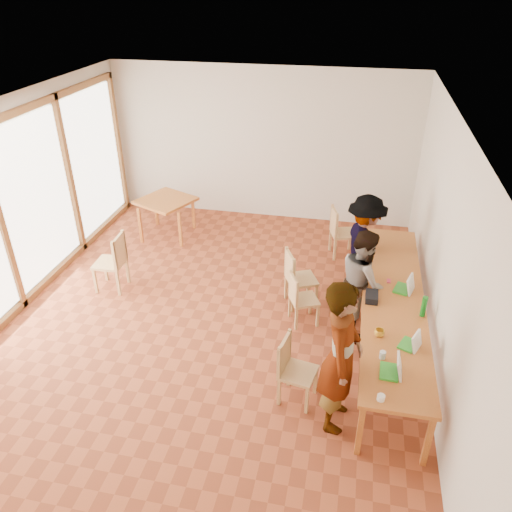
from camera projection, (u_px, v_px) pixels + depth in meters
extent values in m
plane|color=#9D4726|center=(208.00, 330.00, 7.15)|extent=(8.00, 8.00, 0.00)
cube|color=beige|center=(262.00, 145.00, 9.79)|extent=(6.00, 0.10, 3.00)
cube|color=beige|center=(446.00, 262.00, 5.87)|extent=(0.10, 8.00, 3.00)
cube|color=white|center=(195.00, 120.00, 5.64)|extent=(6.00, 8.00, 0.04)
cube|color=orange|center=(393.00, 299.00, 6.57)|extent=(0.80, 4.00, 0.05)
cube|color=orange|center=(360.00, 430.00, 5.17)|extent=(0.06, 0.06, 0.70)
cube|color=orange|center=(366.00, 251.00, 8.46)|extent=(0.06, 0.06, 0.70)
cube|color=orange|center=(428.00, 441.00, 5.05)|extent=(0.06, 0.06, 0.70)
cube|color=orange|center=(407.00, 255.00, 8.34)|extent=(0.06, 0.06, 0.70)
cube|color=orange|center=(166.00, 201.00, 9.36)|extent=(0.90, 0.90, 0.05)
cube|color=orange|center=(140.00, 226.00, 9.29)|extent=(0.05, 0.05, 0.70)
cube|color=orange|center=(156.00, 209.00, 9.95)|extent=(0.05, 0.05, 0.70)
cube|color=orange|center=(180.00, 230.00, 9.15)|extent=(0.05, 0.05, 0.70)
cube|color=orange|center=(193.00, 212.00, 9.81)|extent=(0.05, 0.05, 0.70)
cube|color=tan|center=(298.00, 373.00, 5.82)|extent=(0.47, 0.47, 0.04)
cube|color=tan|center=(284.00, 354.00, 5.76)|extent=(0.11, 0.40, 0.42)
cube|color=tan|center=(304.00, 300.00, 7.15)|extent=(0.50, 0.50, 0.04)
cube|color=tan|center=(293.00, 289.00, 7.01)|extent=(0.19, 0.35, 0.39)
cube|color=tan|center=(301.00, 279.00, 7.52)|extent=(0.57, 0.57, 0.04)
cube|color=tan|center=(290.00, 267.00, 7.36)|extent=(0.22, 0.40, 0.45)
cube|color=tan|center=(344.00, 233.00, 8.84)|extent=(0.53, 0.53, 0.04)
cube|color=tan|center=(334.00, 221.00, 8.70)|extent=(0.16, 0.42, 0.44)
cube|color=tan|center=(110.00, 263.00, 7.90)|extent=(0.46, 0.46, 0.04)
cube|color=tan|center=(119.00, 250.00, 7.74)|extent=(0.06, 0.45, 0.47)
imported|color=gray|center=(341.00, 357.00, 5.29)|extent=(0.48, 0.70, 1.85)
imported|color=gray|center=(362.00, 281.00, 6.87)|extent=(0.74, 0.86, 1.54)
imported|color=gray|center=(364.00, 245.00, 7.66)|extent=(0.88, 1.18, 1.63)
cube|color=green|center=(389.00, 372.00, 5.33)|extent=(0.21, 0.28, 0.03)
cube|color=white|center=(400.00, 366.00, 5.26)|extent=(0.09, 0.25, 0.23)
cube|color=green|center=(408.00, 345.00, 5.71)|extent=(0.26, 0.30, 0.03)
cube|color=white|center=(417.00, 341.00, 5.63)|extent=(0.16, 0.24, 0.20)
cube|color=green|center=(402.00, 289.00, 6.71)|extent=(0.27, 0.32, 0.03)
cube|color=white|center=(411.00, 284.00, 6.62)|extent=(0.15, 0.27, 0.23)
imported|color=gold|center=(379.00, 333.00, 5.85)|extent=(0.15, 0.15, 0.09)
cylinder|color=#116518|center=(424.00, 306.00, 6.14)|extent=(0.07, 0.07, 0.28)
cylinder|color=silver|center=(383.00, 355.00, 5.51)|extent=(0.07, 0.07, 0.09)
cylinder|color=white|center=(381.00, 398.00, 4.98)|extent=(0.08, 0.08, 0.06)
cube|color=#C42D4A|center=(389.00, 281.00, 6.89)|extent=(0.05, 0.10, 0.01)
cube|color=black|center=(372.00, 297.00, 6.49)|extent=(0.16, 0.26, 0.09)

